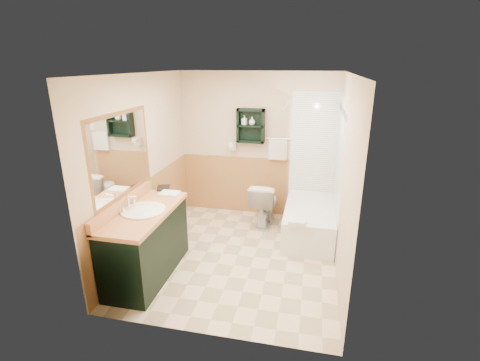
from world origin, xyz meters
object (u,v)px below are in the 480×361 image
Objects in this scene: vanity at (147,243)px; soap_bottle_b at (252,122)px; toilet at (264,204)px; vanity_book at (156,181)px; wall_shelf at (251,126)px; soap_bottle_a at (244,123)px; bathtub at (309,220)px; hair_dryer at (233,146)px.

soap_bottle_b reaches higher than vanity.
vanity_book is at bearing 39.21° from toilet.
wall_shelf is 2.39× the size of vanity_book.
vanity is at bearing -110.96° from soap_bottle_a.
soap_bottle_a is at bearing 153.85° from bathtub.
toilet is 4.88× the size of soap_bottle_a.
soap_bottle_b is at bearing 66.07° from vanity.
wall_shelf is at bearing 167.77° from soap_bottle_b.
vanity_book is (-2.08, -0.79, 0.74)m from bathtub.
soap_bottle_b is at bearing -5.31° from hair_dryer.
hair_dryer reaches higher than vanity.
toilet is 5.55× the size of soap_bottle_b.
wall_shelf is 0.37× the size of bathtub.
soap_bottle_a is 1.14× the size of soap_bottle_b.
vanity is at bearing 58.17° from toilet.
vanity is 1.88× the size of toilet.
bathtub is at bearing 166.14° from toilet.
toilet is 1.35m from soap_bottle_a.
wall_shelf is 0.40× the size of vanity.
soap_bottle_a reaches higher than hair_dryer.
vanity is at bearing -113.93° from soap_bottle_b.
hair_dryer is at bearing 74.17° from vanity.
soap_bottle_b is (0.32, -0.03, 0.42)m from hair_dryer.
soap_bottle_b is at bearing -47.46° from toilet.
soap_bottle_a is at bearing 69.04° from vanity.
hair_dryer is 1.84× the size of soap_bottle_b.
vanity_book is 1.76m from soap_bottle_a.
wall_shelf is 0.07m from soap_bottle_b.
soap_bottle_b is (-1.00, 0.55, 1.38)m from bathtub.
bathtub is 10.10× the size of soap_bottle_a.
soap_bottle_b is (0.02, -0.01, 0.07)m from wall_shelf.
bathtub is at bearing -26.15° from soap_bottle_a.
bathtub is 1.85m from soap_bottle_a.
hair_dryer is at bearing 175.24° from wall_shelf.
hair_dryer reaches higher than toilet.
toilet is at bearing -50.29° from soap_bottle_b.
vanity_book is (-0.76, -1.37, -0.22)m from hair_dryer.
hair_dryer is at bearing 171.36° from soap_bottle_a.
vanity_book is at bearing -128.22° from wall_shelf.
wall_shelf is at bearing -45.63° from toilet.
vanity_book is 1.55× the size of soap_bottle_a.
bathtub is (1.92, 1.52, -0.19)m from vanity.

